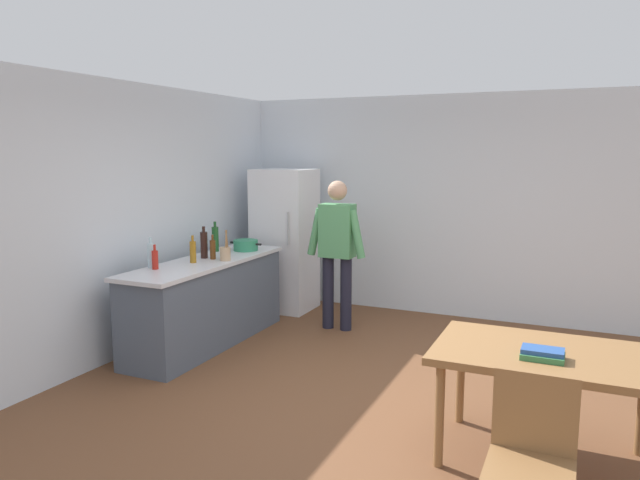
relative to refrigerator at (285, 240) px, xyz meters
The scene contains 17 objects.
ground_plane 3.19m from the refrigerator, 51.63° to the right, with size 14.00×14.00×0.00m, color brown.
wall_back 2.04m from the refrigerator, 17.53° to the left, with size 6.40×0.12×2.70m, color silver.
wall_left 2.35m from the refrigerator, 107.65° to the right, with size 0.12×5.60×2.70m, color silver.
kitchen_counter 1.66m from the refrigerator, 93.58° to the right, with size 0.64×2.20×0.90m.
refrigerator is the anchor object (origin of this frame).
person 1.10m from the refrigerator, 30.23° to the right, with size 0.70×0.22×1.70m.
dining_table 4.27m from the refrigerator, 39.29° to the right, with size 1.40×0.90×0.75m.
chair 4.95m from the refrigerator, 48.03° to the right, with size 0.42×0.42×0.91m.
cooking_pot 0.90m from the refrigerator, 92.57° to the right, with size 0.40×0.28×0.12m.
utensil_jar 1.53m from the refrigerator, 86.30° to the right, with size 0.11×0.11×0.32m.
bottle_beer_brown 1.52m from the refrigerator, 92.48° to the right, with size 0.06×0.06×0.26m.
bottle_wine_dark 1.52m from the refrigerator, 96.94° to the right, with size 0.08×0.08×0.34m.
bottle_water_clear 2.17m from the refrigerator, 99.30° to the right, with size 0.07×0.07×0.30m.
bottle_oil_amber 1.77m from the refrigerator, 94.32° to the right, with size 0.06×0.06×0.28m.
bottle_wine_green 1.15m from the refrigerator, 106.01° to the right, with size 0.08×0.08×0.34m.
bottle_sauce_red 2.21m from the refrigerator, 96.82° to the right, with size 0.06×0.06×0.24m.
book_stack 4.36m from the refrigerator, 41.04° to the right, with size 0.26×0.17×0.06m.
Camera 1 is at (1.56, -4.23, 2.03)m, focal length 33.17 mm.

